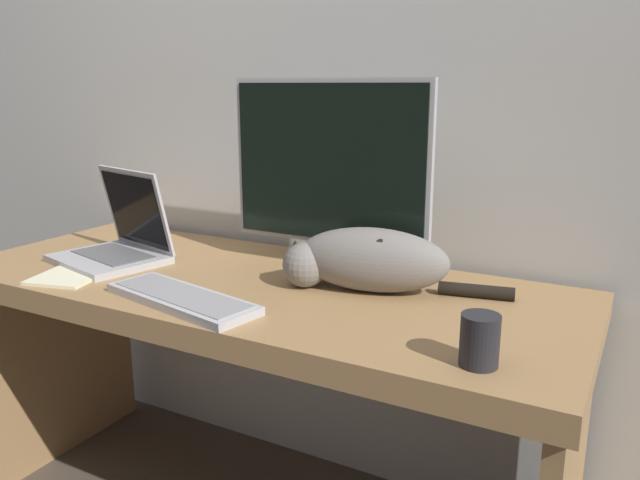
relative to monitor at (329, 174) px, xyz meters
name	(u,v)px	position (x,y,z in m)	size (l,w,h in m)	color
wall_back	(324,56)	(-0.13, 0.21, 0.31)	(6.40, 0.06, 2.60)	silver
desk	(254,331)	(-0.13, -0.18, -0.40)	(1.66, 0.66, 0.73)	#A37A4C
monitor	(329,174)	(0.00, 0.00, 0.00)	(0.57, 0.19, 0.51)	#B2B2B7
laptop	(117,243)	(-0.57, -0.21, -0.21)	(0.34, 0.31, 0.26)	#B7B7BC
external_keyboard	(182,298)	(-0.17, -0.41, -0.25)	(0.43, 0.21, 0.02)	#BCBCC1
cat	(365,259)	(0.16, -0.12, -0.18)	(0.54, 0.21, 0.16)	gray
coffee_mug	(480,340)	(0.52, -0.41, -0.21)	(0.07, 0.07, 0.10)	#232328
paper_notepad	(74,274)	(-0.56, -0.37, -0.26)	(0.21, 0.25, 0.01)	#F4EFC6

